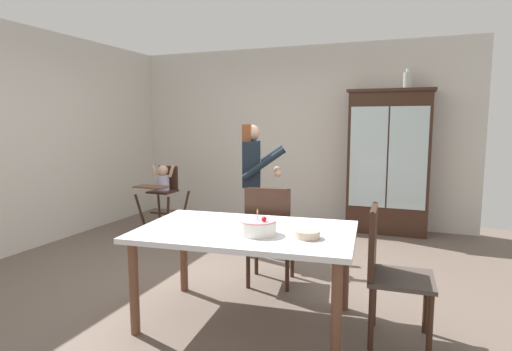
{
  "coord_description": "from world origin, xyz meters",
  "views": [
    {
      "loc": [
        1.76,
        -3.69,
        1.55
      ],
      "look_at": [
        0.09,
        0.7,
        0.95
      ],
      "focal_mm": 29.22,
      "sensor_mm": 36.0,
      "label": 1
    }
  ],
  "objects_px": {
    "ceramic_vase": "(408,80)",
    "dining_table": "(246,240)",
    "serving_bowl": "(307,234)",
    "china_cabinet": "(388,162)",
    "birthday_cake": "(257,227)",
    "dining_chair_far_side": "(269,229)",
    "dining_chair_right_end": "(386,264)",
    "high_chair_with_toddler": "(163,186)",
    "adult_person": "(252,173)"
  },
  "relations": [
    {
      "from": "ceramic_vase",
      "to": "dining_table",
      "type": "height_order",
      "value": "ceramic_vase"
    },
    {
      "from": "ceramic_vase",
      "to": "serving_bowl",
      "type": "bearing_deg",
      "value": -99.85
    },
    {
      "from": "china_cabinet",
      "to": "birthday_cake",
      "type": "bearing_deg",
      "value": -102.33
    },
    {
      "from": "dining_table",
      "to": "serving_bowl",
      "type": "xyz_separation_m",
      "value": [
        0.5,
        -0.08,
        0.11
      ]
    },
    {
      "from": "serving_bowl",
      "to": "dining_chair_far_side",
      "type": "height_order",
      "value": "dining_chair_far_side"
    },
    {
      "from": "serving_bowl",
      "to": "china_cabinet",
      "type": "bearing_deg",
      "value": 83.81
    },
    {
      "from": "birthday_cake",
      "to": "dining_chair_right_end",
      "type": "distance_m",
      "value": 0.95
    },
    {
      "from": "china_cabinet",
      "to": "high_chair_with_toddler",
      "type": "xyz_separation_m",
      "value": [
        -2.99,
        -1.06,
        -0.35
      ]
    },
    {
      "from": "birthday_cake",
      "to": "dining_chair_far_side",
      "type": "xyz_separation_m",
      "value": [
        -0.19,
        0.83,
        -0.24
      ]
    },
    {
      "from": "ceramic_vase",
      "to": "dining_chair_right_end",
      "type": "distance_m",
      "value": 3.46
    },
    {
      "from": "dining_table",
      "to": "birthday_cake",
      "type": "distance_m",
      "value": 0.22
    },
    {
      "from": "ceramic_vase",
      "to": "dining_table",
      "type": "relative_size",
      "value": 0.16
    },
    {
      "from": "high_chair_with_toddler",
      "to": "dining_chair_far_side",
      "type": "relative_size",
      "value": 0.99
    },
    {
      "from": "high_chair_with_toddler",
      "to": "dining_chair_far_side",
      "type": "bearing_deg",
      "value": -33.52
    },
    {
      "from": "high_chair_with_toddler",
      "to": "dining_chair_right_end",
      "type": "distance_m",
      "value": 3.77
    },
    {
      "from": "china_cabinet",
      "to": "adult_person",
      "type": "xyz_separation_m",
      "value": [
        -1.41,
        -1.62,
        -0.04
      ]
    },
    {
      "from": "high_chair_with_toddler",
      "to": "dining_table",
      "type": "bearing_deg",
      "value": -44.36
    },
    {
      "from": "ceramic_vase",
      "to": "high_chair_with_toddler",
      "type": "distance_m",
      "value": 3.68
    },
    {
      "from": "dining_chair_right_end",
      "to": "ceramic_vase",
      "type": "bearing_deg",
      "value": -3.06
    },
    {
      "from": "adult_person",
      "to": "birthday_cake",
      "type": "relative_size",
      "value": 5.47
    },
    {
      "from": "dining_table",
      "to": "serving_bowl",
      "type": "relative_size",
      "value": 9.56
    },
    {
      "from": "ceramic_vase",
      "to": "high_chair_with_toddler",
      "type": "bearing_deg",
      "value": -161.7
    },
    {
      "from": "serving_bowl",
      "to": "high_chair_with_toddler",
      "type": "bearing_deg",
      "value": 140.28
    },
    {
      "from": "china_cabinet",
      "to": "ceramic_vase",
      "type": "height_order",
      "value": "ceramic_vase"
    },
    {
      "from": "serving_bowl",
      "to": "dining_chair_right_end",
      "type": "xyz_separation_m",
      "value": [
        0.53,
        0.17,
        -0.21
      ]
    },
    {
      "from": "china_cabinet",
      "to": "adult_person",
      "type": "distance_m",
      "value": 2.14
    },
    {
      "from": "adult_person",
      "to": "dining_chair_far_side",
      "type": "relative_size",
      "value": 1.59
    },
    {
      "from": "china_cabinet",
      "to": "dining_chair_right_end",
      "type": "bearing_deg",
      "value": -86.66
    },
    {
      "from": "birthday_cake",
      "to": "high_chair_with_toddler",
      "type": "bearing_deg",
      "value": 135.65
    },
    {
      "from": "adult_person",
      "to": "dining_chair_right_end",
      "type": "bearing_deg",
      "value": -152.08
    },
    {
      "from": "china_cabinet",
      "to": "dining_chair_right_end",
      "type": "height_order",
      "value": "china_cabinet"
    },
    {
      "from": "ceramic_vase",
      "to": "serving_bowl",
      "type": "relative_size",
      "value": 1.5
    },
    {
      "from": "high_chair_with_toddler",
      "to": "birthday_cake",
      "type": "xyz_separation_m",
      "value": [
        2.28,
        -2.23,
        0.14
      ]
    },
    {
      "from": "china_cabinet",
      "to": "dining_chair_right_end",
      "type": "xyz_separation_m",
      "value": [
        0.18,
        -3.08,
        -0.45
      ]
    },
    {
      "from": "birthday_cake",
      "to": "serving_bowl",
      "type": "xyz_separation_m",
      "value": [
        0.37,
        0.03,
        -0.03
      ]
    },
    {
      "from": "adult_person",
      "to": "birthday_cake",
      "type": "distance_m",
      "value": 1.81
    },
    {
      "from": "birthday_cake",
      "to": "dining_chair_right_end",
      "type": "relative_size",
      "value": 0.29
    },
    {
      "from": "ceramic_vase",
      "to": "dining_table",
      "type": "bearing_deg",
      "value": -108.51
    },
    {
      "from": "serving_bowl",
      "to": "birthday_cake",
      "type": "bearing_deg",
      "value": -175.21
    },
    {
      "from": "high_chair_with_toddler",
      "to": "birthday_cake",
      "type": "height_order",
      "value": "high_chair_with_toddler"
    },
    {
      "from": "ceramic_vase",
      "to": "birthday_cake",
      "type": "distance_m",
      "value": 3.66
    },
    {
      "from": "adult_person",
      "to": "dining_table",
      "type": "height_order",
      "value": "adult_person"
    },
    {
      "from": "ceramic_vase",
      "to": "dining_chair_far_side",
      "type": "distance_m",
      "value": 3.12
    },
    {
      "from": "high_chair_with_toddler",
      "to": "dining_table",
      "type": "relative_size",
      "value": 0.55
    },
    {
      "from": "china_cabinet",
      "to": "dining_table",
      "type": "relative_size",
      "value": 1.16
    },
    {
      "from": "high_chair_with_toddler",
      "to": "adult_person",
      "type": "distance_m",
      "value": 1.71
    },
    {
      "from": "high_chair_with_toddler",
      "to": "dining_table",
      "type": "distance_m",
      "value": 3.01
    },
    {
      "from": "adult_person",
      "to": "serving_bowl",
      "type": "height_order",
      "value": "adult_person"
    },
    {
      "from": "ceramic_vase",
      "to": "adult_person",
      "type": "xyz_separation_m",
      "value": [
        -1.62,
        -1.62,
        -1.15
      ]
    },
    {
      "from": "birthday_cake",
      "to": "china_cabinet",
      "type": "bearing_deg",
      "value": 77.67
    }
  ]
}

